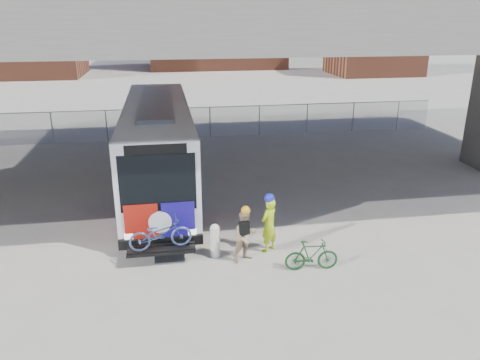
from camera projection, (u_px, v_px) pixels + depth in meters
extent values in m
plane|color=#9E9991|center=(218.00, 219.00, 16.89)|extent=(160.00, 160.00, 0.00)
cube|color=silver|center=(158.00, 143.00, 19.39)|extent=(2.55, 12.00, 3.20)
cube|color=black|center=(157.00, 125.00, 19.64)|extent=(2.61, 11.00, 1.28)
cube|color=black|center=(158.00, 183.00, 13.73)|extent=(2.24, 0.12, 1.76)
cube|color=black|center=(156.00, 149.00, 13.38)|extent=(1.78, 0.12, 0.30)
cube|color=black|center=(161.00, 242.00, 14.27)|extent=(2.55, 0.20, 0.30)
cube|color=#9D150C|center=(141.00, 223.00, 13.99)|extent=(1.00, 0.08, 1.20)
cube|color=navy|center=(178.00, 221.00, 14.16)|extent=(1.00, 0.08, 1.20)
cylinder|color=silver|center=(160.00, 222.00, 14.06)|extent=(0.70, 0.06, 0.70)
cube|color=gray|center=(156.00, 103.00, 18.83)|extent=(1.28, 7.20, 0.14)
cube|color=black|center=(161.00, 249.00, 13.80)|extent=(2.00, 0.70, 0.06)
cylinder|color=black|center=(126.00, 220.00, 15.61)|extent=(0.30, 1.00, 1.00)
cylinder|color=black|center=(195.00, 216.00, 15.96)|extent=(0.30, 1.00, 1.00)
cylinder|color=black|center=(137.00, 151.00, 23.60)|extent=(0.30, 1.00, 1.00)
cylinder|color=black|center=(183.00, 149.00, 23.95)|extent=(0.30, 1.00, 1.00)
cube|color=#9D150C|center=(121.00, 192.00, 15.87)|extent=(0.06, 2.60, 1.70)
cube|color=navy|center=(124.00, 177.00, 17.36)|extent=(0.06, 1.40, 1.70)
cube|color=#9D150C|center=(197.00, 188.00, 16.27)|extent=(0.06, 2.60, 1.70)
cube|color=navy|center=(194.00, 173.00, 17.76)|extent=(0.06, 1.40, 1.70)
imported|color=#3D5487|center=(160.00, 234.00, 13.63)|extent=(1.91, 0.91, 0.97)
cube|color=#605E59|center=(203.00, 21.00, 18.34)|extent=(40.00, 16.00, 1.50)
cylinder|color=gray|center=(52.00, 128.00, 26.51)|extent=(0.06, 0.06, 1.80)
cylinder|color=gray|center=(124.00, 125.00, 27.12)|extent=(0.06, 0.06, 1.80)
cylinder|color=gray|center=(193.00, 123.00, 27.74)|extent=(0.06, 0.06, 1.80)
cylinder|color=gray|center=(259.00, 121.00, 28.36)|extent=(0.06, 0.06, 1.80)
cylinder|color=gray|center=(322.00, 118.00, 28.97)|extent=(0.06, 0.06, 1.80)
cylinder|color=gray|center=(383.00, 116.00, 29.59)|extent=(0.06, 0.06, 1.80)
plane|color=gray|center=(193.00, 123.00, 27.74)|extent=(30.00, 0.00, 30.00)
cube|color=gray|center=(193.00, 108.00, 27.43)|extent=(30.00, 0.05, 0.04)
cube|color=brown|center=(17.00, 32.00, 54.27)|extent=(14.00, 10.00, 10.00)
cube|color=brown|center=(215.00, 22.00, 64.13)|extent=(18.00, 12.00, 12.00)
cube|color=brown|center=(375.00, 40.00, 56.42)|extent=(10.00, 8.00, 8.00)
cylinder|color=silver|center=(215.00, 243.00, 14.17)|extent=(0.28, 0.28, 0.94)
sphere|color=silver|center=(215.00, 228.00, 14.01)|extent=(0.28, 0.28, 0.28)
imported|color=#BFE618|center=(269.00, 225.00, 14.40)|extent=(0.76, 0.72, 1.74)
sphere|color=#1925D7|center=(269.00, 198.00, 14.10)|extent=(0.30, 0.30, 0.30)
imported|color=tan|center=(246.00, 236.00, 13.83)|extent=(0.97, 0.88, 1.61)
sphere|color=orange|center=(246.00, 211.00, 13.56)|extent=(0.28, 0.28, 0.28)
cube|color=black|center=(245.00, 228.00, 13.54)|extent=(0.32, 0.27, 0.40)
imported|color=#16451E|center=(312.00, 255.00, 13.42)|extent=(1.58, 0.56, 0.93)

